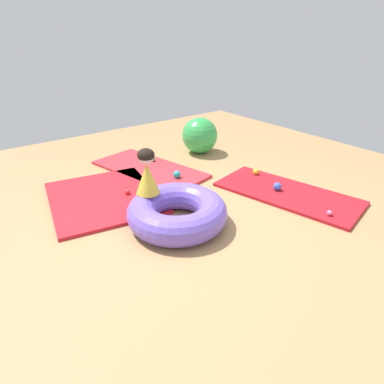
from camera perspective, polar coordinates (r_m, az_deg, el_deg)
ground_plane at (r=3.61m, az=-0.18°, el=-5.90°), size 8.00×8.00×0.00m
gym_mat_near_left at (r=4.43m, az=16.09°, el=-0.21°), size 1.92×1.18×0.04m
gym_mat_far_right at (r=4.30m, az=-14.97°, el=-0.90°), size 1.69×1.52×0.04m
gym_mat_center_rear at (r=5.04m, az=-7.41°, el=3.94°), size 1.91×1.18×0.04m
inflatable_cushion at (r=3.56m, az=-2.56°, el=-3.49°), size 1.08×1.08×0.32m
child_in_yellow at (r=3.55m, az=-7.78°, el=3.46°), size 0.35×0.35×0.51m
play_ball_teal at (r=4.64m, az=-2.63°, el=3.06°), size 0.10×0.10×0.10m
play_ball_red at (r=4.26m, az=-11.09°, el=0.03°), size 0.07×0.07×0.07m
play_ball_pink at (r=4.02m, az=22.65°, el=-3.36°), size 0.06×0.06×0.06m
play_ball_yellow at (r=4.84m, az=10.94°, el=3.48°), size 0.09×0.09×0.09m
play_ball_green at (r=5.27m, az=-6.74°, el=5.65°), size 0.07×0.07×0.07m
play_ball_blue at (r=4.42m, az=14.52°, el=0.93°), size 0.10×0.10×0.10m
exercise_ball_large at (r=5.67m, az=1.35°, el=9.72°), size 0.60×0.60×0.60m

